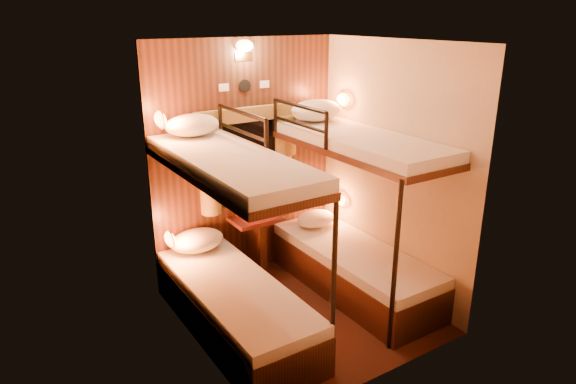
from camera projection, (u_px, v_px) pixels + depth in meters
floor at (302, 312)px, 4.73m from camera, size 2.10×2.10×0.00m
ceiling at (305, 41)px, 3.95m from camera, size 2.10×2.10×0.00m
wall_back at (245, 161)px, 5.18m from camera, size 2.40×0.00×2.40m
wall_front at (390, 230)px, 3.50m from camera, size 2.40×0.00×2.40m
wall_left at (193, 212)px, 3.83m from camera, size 0.00×2.40×2.40m
wall_right at (391, 170)px, 4.85m from camera, size 0.00×2.40×2.40m
back_panel at (246, 161)px, 5.16m from camera, size 2.00×0.03×2.40m
bunk_left at (234, 273)px, 4.28m from camera, size 0.72×1.90×1.82m
bunk_right at (354, 238)px, 4.94m from camera, size 0.72×1.90×1.82m
window at (247, 163)px, 5.15m from camera, size 1.00×0.12×0.79m
curtains at (249, 156)px, 5.09m from camera, size 1.10×0.22×1.00m
back_fixtures at (245, 54)px, 4.79m from camera, size 0.54×0.09×0.48m
reading_lamps at (262, 165)px, 4.88m from camera, size 2.00×0.20×1.25m
table at (256, 239)px, 5.27m from camera, size 0.50×0.34×0.66m
bottle_left at (250, 209)px, 5.16m from camera, size 0.06×0.06×0.21m
bottle_right at (257, 210)px, 5.12m from camera, size 0.07×0.07×0.24m
sachet_a at (272, 215)px, 5.25m from camera, size 0.09×0.07×0.01m
sachet_b at (267, 214)px, 5.28m from camera, size 0.10×0.09×0.01m
pillow_lower_left at (197, 240)px, 4.89m from camera, size 0.52×0.37×0.20m
pillow_lower_right at (316, 219)px, 5.45m from camera, size 0.43×0.31×0.17m
pillow_upper_left at (192, 125)px, 4.48m from camera, size 0.49×0.35×0.19m
pillow_upper_right at (316, 110)px, 5.10m from camera, size 0.54×0.39×0.21m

